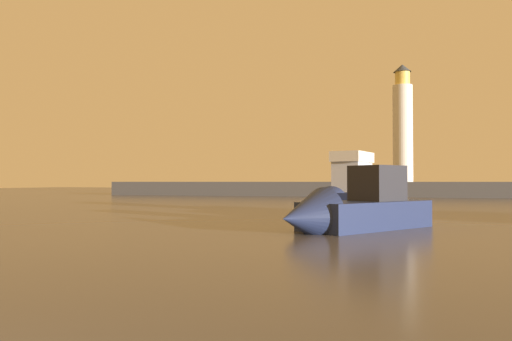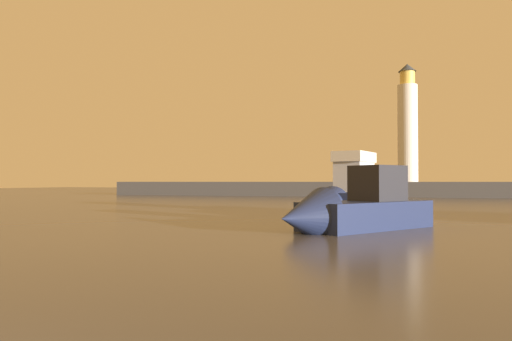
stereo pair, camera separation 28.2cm
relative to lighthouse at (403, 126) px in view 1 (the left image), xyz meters
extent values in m
plane|color=#4C4742|center=(-5.41, -32.16, -9.27)|extent=(220.00, 220.00, 0.00)
cube|color=#423F3D|center=(-5.41, 0.00, -8.30)|extent=(72.41, 6.06, 1.94)
cylinder|color=silver|center=(0.00, 0.00, -0.99)|extent=(2.55, 2.55, 12.69)
cylinder|color=#F2CC59|center=(0.00, 0.00, 6.25)|extent=(1.91, 1.91, 1.78)
cone|color=#33383D|center=(0.00, 0.00, 7.64)|extent=(2.29, 2.29, 1.02)
cube|color=#1E284C|center=(-2.06, -45.38, -8.70)|extent=(5.46, 6.34, 1.15)
cone|color=#1E284C|center=(-4.17, -48.35, -8.64)|extent=(3.08, 3.05, 2.27)
cube|color=#232328|center=(-1.64, -44.78, -7.36)|extent=(2.51, 2.57, 1.51)
cube|color=#1E284C|center=(-3.46, -37.58, -8.58)|extent=(3.60, 6.91, 1.39)
cone|color=#1E284C|center=(-4.40, -41.28, -8.51)|extent=(2.35, 2.26, 1.96)
cube|color=silver|center=(-3.35, -37.13, -7.02)|extent=(2.22, 3.02, 1.73)
cube|color=silver|center=(-3.35, -37.13, -5.85)|extent=(2.44, 3.33, 0.61)
camera|label=1|loc=(-0.84, -66.25, -7.29)|focal=33.99mm
camera|label=2|loc=(-0.57, -66.17, -7.29)|focal=33.99mm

